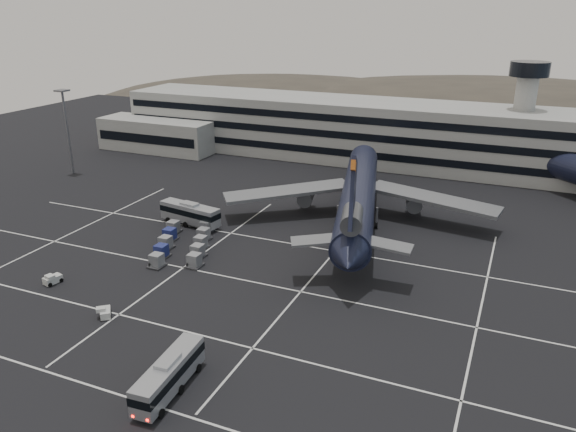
# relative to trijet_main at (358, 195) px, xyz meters

# --- Properties ---
(ground) EXTENTS (260.00, 260.00, 0.00)m
(ground) POSITION_rel_trijet_main_xyz_m (-11.79, -30.14, -5.25)
(ground) COLOR black
(ground) RESTS_ON ground
(lane_markings) EXTENTS (90.00, 55.62, 0.01)m
(lane_markings) POSITION_rel_trijet_main_xyz_m (-10.84, -29.42, -5.24)
(lane_markings) COLOR silver
(lane_markings) RESTS_ON ground
(terminal) EXTENTS (125.00, 26.00, 24.00)m
(terminal) POSITION_rel_trijet_main_xyz_m (-14.73, 41.00, 1.68)
(terminal) COLOR gray
(terminal) RESTS_ON ground
(hills) EXTENTS (352.00, 180.00, 44.00)m
(hills) POSITION_rel_trijet_main_xyz_m (6.21, 139.86, -17.32)
(hills) COLOR #38332B
(hills) RESTS_ON ground
(lightpole_left) EXTENTS (2.40, 2.40, 18.28)m
(lightpole_left) POSITION_rel_trijet_main_xyz_m (-66.79, 4.86, 6.57)
(lightpole_left) COLOR slate
(lightpole_left) RESTS_ON ground
(trijet_main) EXTENTS (46.06, 57.04, 18.08)m
(trijet_main) POSITION_rel_trijet_main_xyz_m (0.00, 0.00, 0.00)
(trijet_main) COLOR black
(trijet_main) RESTS_ON ground
(bus_near) EXTENTS (3.18, 10.42, 3.63)m
(bus_near) POSITION_rel_trijet_main_xyz_m (-3.85, -49.71, -3.27)
(bus_near) COLOR #94969B
(bus_near) RESTS_ON ground
(bus_far) EXTENTS (11.57, 4.42, 3.99)m
(bus_far) POSITION_rel_trijet_main_xyz_m (-25.80, -11.59, -3.07)
(bus_far) COLOR #94969B
(bus_far) RESTS_ON ground
(tug_a) EXTENTS (1.85, 2.52, 1.46)m
(tug_a) POSITION_rel_trijet_main_xyz_m (-31.20, -37.16, -4.60)
(tug_a) COLOR beige
(tug_a) RESTS_ON ground
(tug_b) EXTENTS (2.32, 2.42, 1.36)m
(tug_b) POSITION_rel_trijet_main_xyz_m (-18.85, -41.20, -4.65)
(tug_b) COLOR beige
(tug_b) RESTS_ON ground
(uld_cluster) EXTENTS (12.86, 16.89, 1.98)m
(uld_cluster) POSITION_rel_trijet_main_xyz_m (-21.51, -20.37, -4.28)
(uld_cluster) COLOR #2D2D30
(uld_cluster) RESTS_ON ground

